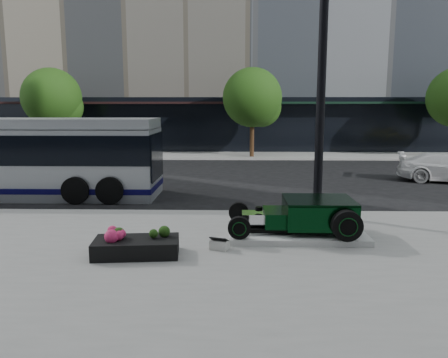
{
  "coord_description": "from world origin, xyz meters",
  "views": [
    {
      "loc": [
        -0.09,
        -15.43,
        3.37
      ],
      "look_at": [
        -0.42,
        -2.46,
        1.2
      ],
      "focal_mm": 35.0,
      "sensor_mm": 36.0,
      "label": 1
    }
  ],
  "objects": [
    {
      "name": "lamppost",
      "position": [
        2.38,
        -2.57,
        4.01
      ],
      "size": [
        0.46,
        0.46,
        8.41
      ],
      "color": "black",
      "rests_on": "sidewalk_near"
    },
    {
      "name": "display_plinth",
      "position": [
        1.46,
        -4.71,
        0.2
      ],
      "size": [
        3.4,
        1.8,
        0.15
      ],
      "primitive_type": "cube",
      "color": "silver",
      "rests_on": "sidewalk_near"
    },
    {
      "name": "flower_planter",
      "position": [
        -2.26,
        -6.26,
        0.34
      ],
      "size": [
        1.92,
        1.1,
        0.6
      ],
      "color": "black",
      "rests_on": "sidewalk_near"
    },
    {
      "name": "ground",
      "position": [
        0.0,
        0.0,
        0.0
      ],
      "size": [
        120.0,
        120.0,
        0.0
      ],
      "primitive_type": "plane",
      "color": "black",
      "rests_on": "ground"
    },
    {
      "name": "street_trees",
      "position": [
        1.15,
        13.07,
        3.77
      ],
      "size": [
        29.8,
        3.8,
        5.7
      ],
      "color": "black",
      "rests_on": "sidewalk_far"
    },
    {
      "name": "info_plaque",
      "position": [
        -0.44,
        -5.8,
        0.24
      ],
      "size": [
        0.47,
        0.41,
        0.31
      ],
      "color": "silver",
      "rests_on": "sidewalk_near"
    },
    {
      "name": "hot_rod",
      "position": [
        1.8,
        -4.71,
        0.7
      ],
      "size": [
        3.22,
        2.0,
        0.81
      ],
      "color": "black",
      "rests_on": "display_plinth"
    },
    {
      "name": "sidewalk_far",
      "position": [
        0.0,
        14.0,
        0.06
      ],
      "size": [
        70.0,
        4.0,
        0.12
      ],
      "primitive_type": "cube",
      "color": "gray",
      "rests_on": "ground"
    }
  ]
}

